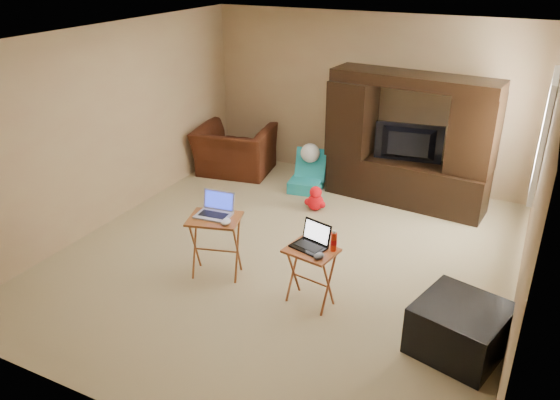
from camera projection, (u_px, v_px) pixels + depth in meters
The scene contains 22 objects.
floor at pixel (287, 255), 6.47m from camera, with size 5.50×5.50×0.00m, color #CEBC8E.
ceiling at pixel (289, 37), 5.42m from camera, with size 5.50×5.50×0.00m, color silver.
wall_back at pixel (367, 99), 8.18m from camera, with size 5.00×5.00×0.00m, color tan.
wall_front at pixel (114, 281), 3.71m from camera, with size 5.00×5.00×0.00m, color tan.
wall_left at pixel (112, 126), 6.95m from camera, with size 5.50×5.50×0.00m, color tan.
wall_right at pixel (537, 198), 4.94m from camera, with size 5.50×5.50×0.00m, color tan.
window_pane at pixel (546, 134), 6.14m from camera, with size 1.20×1.20×0.00m, color white.
window_frame at pixel (544, 134), 6.15m from camera, with size 0.06×1.14×1.34m, color white.
entertainment_center at pixel (409, 141), 7.45m from camera, with size 2.23×0.56×1.82m, color black.
television at pixel (408, 144), 7.43m from camera, with size 0.93×0.12×0.53m, color black.
recliner at pixel (235, 150), 8.69m from camera, with size 1.15×1.01×0.75m, color #431E0E.
child_rocker at pixel (306, 171), 8.06m from camera, with size 0.46×0.53×0.62m, color teal, non-canonical shape.
plush_toy at pixel (316, 198), 7.51m from camera, with size 0.32×0.27×0.35m, color red, non-canonical shape.
push_toy at pixel (445, 197), 7.50m from camera, with size 0.52×0.37×0.39m, color blue, non-canonical shape.
ottoman at pixel (460, 328), 4.85m from camera, with size 0.73×0.73×0.47m, color black.
tray_table_left at pixel (216, 247), 5.94m from camera, with size 0.54×0.43×0.70m, color #9B5225.
tray_table_right at pixel (311, 277), 5.47m from camera, with size 0.48×0.38×0.62m, color #A85528.
laptop_left at pixel (213, 206), 5.78m from camera, with size 0.37×0.30×0.24m, color #AAAAAE.
laptop_right at pixel (309, 237), 5.32m from camera, with size 0.33×0.27×0.24m, color black.
mouse_left at pixel (226, 222), 5.65m from camera, with size 0.09×0.14×0.06m, color silver.
mouse_right at pixel (319, 256), 5.18m from camera, with size 0.08×0.13×0.05m, color #47464C.
water_bottle at pixel (334, 242), 5.28m from camera, with size 0.06×0.06×0.19m, color red.
Camera 1 is at (2.41, -5.06, 3.31)m, focal length 35.00 mm.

